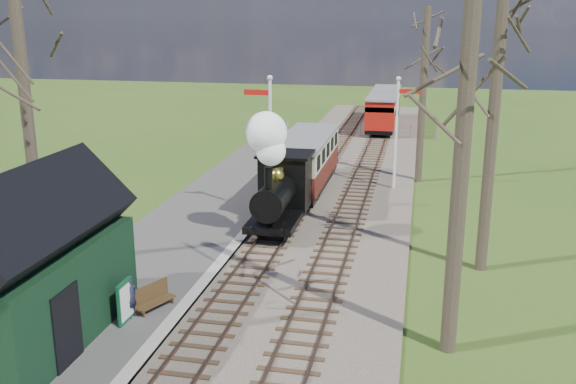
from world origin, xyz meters
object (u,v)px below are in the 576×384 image
at_px(sign_board, 125,301).
at_px(red_carriage_a, 382,113).
at_px(station_shed, 31,267).
at_px(bench, 153,297).
at_px(coach, 305,160).
at_px(semaphore_far, 398,125).
at_px(red_carriage_b, 386,103).
at_px(semaphore_near, 269,137).
at_px(person, 131,297).
at_px(locomotive, 278,178).

bearing_deg(sign_board, red_carriage_a, 81.15).
height_order(station_shed, bench, station_shed).
bearing_deg(coach, semaphore_far, 19.06).
xyz_separation_m(red_carriage_b, sign_board, (-5.02, -37.76, -0.74)).
bearing_deg(sign_board, semaphore_near, 81.13).
distance_m(semaphore_far, sign_board, 18.10).
relative_size(bench, person, 1.12).
distance_m(red_carriage_a, red_carriage_b, 5.50).
distance_m(semaphore_far, red_carriage_b, 21.33).
bearing_deg(locomotive, bench, -103.98).
bearing_deg(locomotive, red_carriage_a, 83.59).
relative_size(semaphore_far, locomotive, 1.14).
bearing_deg(red_carriage_a, station_shed, -101.57).
height_order(semaphore_near, bench, semaphore_near).
xyz_separation_m(station_shed, locomotive, (4.29, 10.42, 0.02)).
bearing_deg(station_shed, semaphore_near, 73.62).
bearing_deg(station_shed, person, 41.60).
relative_size(red_carriage_b, person, 4.36).
relative_size(semaphore_far, coach, 0.72).
bearing_deg(bench, person, -118.85).
bearing_deg(person, station_shed, 147.00).
distance_m(red_carriage_b, person, 37.81).
distance_m(station_shed, semaphore_far, 20.01).
bearing_deg(station_shed, sign_board, 37.01).
bearing_deg(bench, red_carriage_b, 82.85).
height_order(station_shed, semaphore_near, semaphore_near).
bearing_deg(semaphore_near, red_carriage_a, 81.17).
bearing_deg(sign_board, coach, 80.88).
height_order(red_carriage_a, sign_board, red_carriage_a).
xyz_separation_m(coach, person, (-2.38, -14.79, -0.86)).
height_order(locomotive, bench, locomotive).
height_order(station_shed, red_carriage_b, station_shed).
distance_m(station_shed, person, 2.95).
bearing_deg(red_carriage_a, coach, -98.60).
bearing_deg(locomotive, semaphore_far, 59.95).
relative_size(locomotive, red_carriage_a, 0.94).
relative_size(station_shed, semaphore_near, 1.01).
bearing_deg(bench, semaphore_far, 67.77).
distance_m(station_shed, bench, 3.70).
xyz_separation_m(sign_board, bench, (0.40, 0.94, -0.26)).
bearing_deg(semaphore_far, coach, -160.94).
height_order(red_carriage_a, red_carriage_b, same).
relative_size(semaphore_near, locomotive, 1.24).
distance_m(sign_board, person, 0.29).
height_order(station_shed, person, station_shed).
height_order(semaphore_far, red_carriage_b, semaphore_far).
bearing_deg(red_carriage_a, sign_board, -98.85).
bearing_deg(locomotive, coach, 89.89).
bearing_deg(red_carriage_b, locomotive, -95.19).
bearing_deg(locomotive, sign_board, -104.98).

